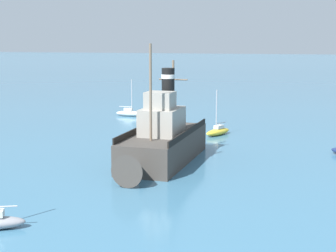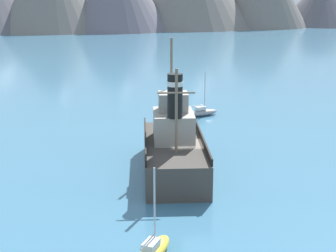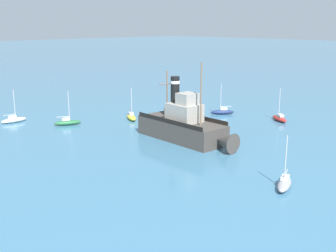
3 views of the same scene
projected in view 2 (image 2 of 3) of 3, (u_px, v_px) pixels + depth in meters
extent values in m
plane|color=teal|center=(187.00, 174.00, 39.02)|extent=(600.00, 600.00, 0.00)
cone|color=#56545B|center=(322.00, 2.00, 194.46)|extent=(33.69, 33.69, 17.56)
cube|color=#423D38|center=(174.00, 157.00, 39.20)|extent=(4.93, 12.18, 2.40)
cone|color=#423D38|center=(169.00, 132.00, 46.14)|extent=(2.46, 2.50, 2.35)
cube|color=#9E998E|center=(173.00, 126.00, 39.09)|extent=(3.17, 4.13, 2.20)
cube|color=#9E998E|center=(173.00, 102.00, 39.10)|extent=(2.29, 2.10, 1.40)
cylinder|color=black|center=(175.00, 96.00, 36.75)|extent=(1.10, 1.10, 3.20)
cylinder|color=silver|center=(175.00, 84.00, 36.52)|extent=(1.16, 1.16, 0.35)
cylinder|color=#75604C|center=(171.00, 85.00, 41.10)|extent=(0.20, 0.20, 7.50)
cylinder|color=#75604C|center=(176.00, 112.00, 35.51)|extent=(0.20, 0.20, 6.00)
cylinder|color=#75604C|center=(176.00, 93.00, 35.17)|extent=(2.60, 0.23, 0.12)
cube|color=black|center=(145.00, 139.00, 38.72)|extent=(0.62, 11.39, 0.50)
cube|color=black|center=(202.00, 138.00, 38.93)|extent=(0.62, 11.39, 0.50)
ellipsoid|color=gold|center=(153.00, 252.00, 26.78)|extent=(2.70, 3.89, 0.70)
cube|color=silver|center=(151.00, 245.00, 26.46)|extent=(1.07, 1.27, 0.36)
cylinder|color=#B7B7BC|center=(155.00, 206.00, 26.41)|extent=(0.10, 0.10, 4.20)
cylinder|color=#B7B7BC|center=(148.00, 241.00, 26.00)|extent=(0.89, 1.64, 0.08)
ellipsoid|color=gray|center=(202.00, 113.00, 56.79)|extent=(3.93, 2.46, 0.70)
cube|color=silver|center=(201.00, 108.00, 56.57)|extent=(1.26, 1.01, 0.36)
cylinder|color=#B7B7BC|center=(205.00, 91.00, 56.29)|extent=(0.10, 0.10, 4.20)
cylinder|color=#B7B7BC|center=(198.00, 105.00, 56.29)|extent=(1.69, 0.76, 0.08)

